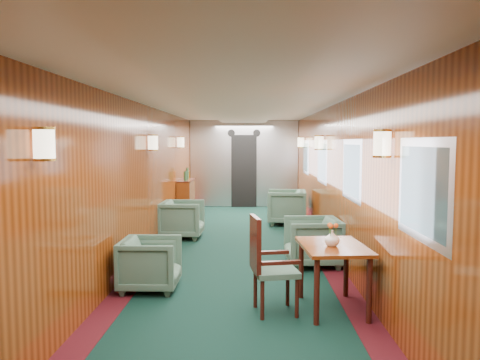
% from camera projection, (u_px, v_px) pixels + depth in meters
% --- Properties ---
extents(room, '(12.00, 12.10, 2.40)m').
position_uv_depth(room, '(238.00, 154.00, 7.05)').
color(room, black).
rests_on(room, ground).
extents(bulkhead, '(2.98, 0.17, 2.39)m').
position_uv_depth(bulkhead, '(244.00, 164.00, 12.98)').
color(bulkhead, silver).
rests_on(bulkhead, ground).
extents(windows_right, '(0.02, 8.60, 0.80)m').
position_uv_depth(windows_right, '(334.00, 165.00, 7.28)').
color(windows_right, silver).
rests_on(windows_right, ground).
extents(wall_sconces, '(2.97, 7.97, 0.25)m').
position_uv_depth(wall_sconces, '(239.00, 143.00, 7.60)').
color(wall_sconces, '#FFEFC6').
rests_on(wall_sconces, ground).
extents(dining_table, '(0.74, 1.00, 0.71)m').
position_uv_depth(dining_table, '(333.00, 255.00, 5.02)').
color(dining_table, maroon).
rests_on(dining_table, ground).
extents(side_chair, '(0.54, 0.56, 1.04)m').
position_uv_depth(side_chair, '(267.00, 261.00, 4.93)').
color(side_chair, '#1A3E32').
rests_on(side_chair, ground).
extents(credenza, '(0.32, 1.03, 1.20)m').
position_uv_depth(credenza, '(186.00, 199.00, 11.04)').
color(credenza, maroon).
rests_on(credenza, ground).
extents(flower_vase, '(0.19, 0.19, 0.17)m').
position_uv_depth(flower_vase, '(332.00, 238.00, 4.95)').
color(flower_vase, silver).
rests_on(flower_vase, dining_table).
extents(armchair_left_near, '(0.71, 0.69, 0.64)m').
position_uv_depth(armchair_left_near, '(150.00, 264.00, 5.73)').
color(armchair_left_near, '#1A3E32').
rests_on(armchair_left_near, ground).
extents(armchair_left_far, '(0.80, 0.78, 0.71)m').
position_uv_depth(armchair_left_far, '(182.00, 219.00, 8.82)').
color(armchair_left_far, '#1A3E32').
rests_on(armchair_left_far, ground).
extents(armchair_right_near, '(0.83, 0.80, 0.71)m').
position_uv_depth(armchair_right_near, '(313.00, 242.00, 6.85)').
color(armchair_right_near, '#1A3E32').
rests_on(armchair_right_near, ground).
extents(armchair_right_far, '(0.90, 0.88, 0.77)m').
position_uv_depth(armchair_right_far, '(286.00, 207.00, 10.27)').
color(armchair_right_far, '#1A3E32').
rests_on(armchair_right_far, ground).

